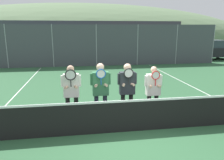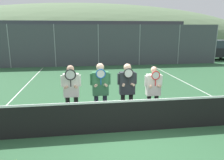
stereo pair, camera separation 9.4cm
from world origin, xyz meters
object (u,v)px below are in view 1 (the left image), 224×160
Objects in this scene: player_center_left at (101,88)px; player_rightmost at (153,89)px; player_center_right at (127,87)px; car_right_of_center at (210,50)px; car_far_left at (35,53)px; car_center at (156,51)px; car_left_of_center at (98,52)px; player_leftmost at (71,90)px.

player_center_left is 1.07× the size of player_rightmost.
car_right_of_center is (10.85, 12.71, -0.16)m from player_center_right.
car_far_left is 10.61m from car_center.
car_right_of_center is (10.56, 0.18, 0.06)m from car_left_of_center.
car_left_of_center is (0.30, 12.52, -0.22)m from player_center_right.
car_center is (5.29, 0.27, 0.05)m from car_left_of_center.
player_center_left is at bearing -132.51° from car_right_of_center.
car_center is (7.27, 12.80, -0.16)m from player_leftmost.
player_center_right is at bearing 1.96° from player_center_left.
car_right_of_center reaches higher than player_rightmost.
player_center_left is 13.34m from car_far_left.
car_center is at bearing 60.41° from player_leftmost.
player_center_right is at bearing -113.59° from car_center.
car_far_left is (-5.83, 12.70, -0.12)m from player_rightmost.
car_right_of_center is at bearing 51.81° from player_rightmost.
car_center is (5.59, 12.80, -0.17)m from player_center_right.
car_right_of_center is (11.67, 12.73, -0.18)m from player_center_left.
car_left_of_center is at bearing 92.33° from player_rightmost.
player_leftmost reaches higher than player_rightmost.
player_center_right is (1.68, -0.00, 0.02)m from player_leftmost.
player_rightmost is at bearing -4.85° from player_center_right.
car_far_left is at bearing 108.36° from player_center_left.
player_center_left is at bearing -95.07° from car_left_of_center.
player_center_right is 0.38× the size of car_far_left.
player_center_right is 12.53m from car_left_of_center.
car_center is at bearing 0.93° from car_far_left.
player_center_right is at bearing -0.14° from player_leftmost.
player_leftmost is 0.99× the size of player_center_right.
player_center_left is 14.34m from car_center.
car_right_of_center is at bearing 0.28° from car_far_left.
car_left_of_center is 1.01× the size of car_right_of_center.
player_center_right reaches higher than car_center.
player_leftmost is 17.84m from car_right_of_center.
player_rightmost is 12.60m from car_left_of_center.
player_center_left is at bearing -116.54° from car_center.
car_far_left is 15.87m from car_right_of_center.
player_leftmost is 2.49m from player_rightmost.
player_leftmost is 12.68m from car_left_of_center.
car_center reaches higher than car_far_left.
player_center_left reaches higher than car_center.
car_center is at bearing 2.97° from car_left_of_center.
player_center_right is at bearing -68.32° from car_far_left.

